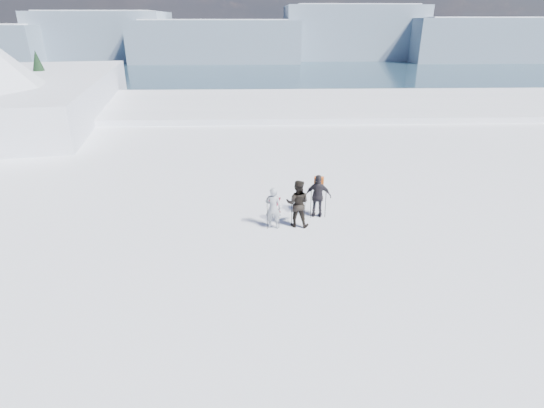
{
  "coord_description": "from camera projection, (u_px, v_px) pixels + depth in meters",
  "views": [
    {
      "loc": [
        -2.12,
        -11.39,
        7.66
      ],
      "look_at": [
        -1.59,
        3.0,
        1.42
      ],
      "focal_mm": 28.0,
      "sensor_mm": 36.0,
      "label": 1
    }
  ],
  "objects": [
    {
      "name": "skier_grey",
      "position": [
        273.0,
        208.0,
        16.73
      ],
      "size": [
        0.69,
        0.52,
        1.72
      ],
      "primitive_type": "imported",
      "rotation": [
        0.0,
        0.0,
        2.95
      ],
      "color": "#999FA7",
      "rests_on": "ground"
    },
    {
      "name": "skier_pack",
      "position": [
        318.0,
        196.0,
        17.68
      ],
      "size": [
        1.15,
        0.65,
        1.86
      ],
      "primitive_type": "imported",
      "rotation": [
        0.0,
        0.0,
        2.96
      ],
      "color": "black",
      "rests_on": "ground"
    },
    {
      "name": "lake_basin",
      "position": [
        278.0,
        170.0,
        43.66
      ],
      "size": [
        820.0,
        820.0,
        71.62
      ],
      "color": "white",
      "rests_on": "ground"
    },
    {
      "name": "far_mountain_range",
      "position": [
        286.0,
        36.0,
        434.41
      ],
      "size": [
        770.0,
        110.0,
        53.0
      ],
      "color": "slate",
      "rests_on": "ground"
    },
    {
      "name": "ski_poles",
      "position": [
        297.0,
        210.0,
        17.13
      ],
      "size": [
        2.49,
        1.02,
        1.36
      ],
      "color": "black",
      "rests_on": "ground"
    },
    {
      "name": "skis_loose",
      "position": [
        275.0,
        205.0,
        19.13
      ],
      "size": [
        0.66,
        1.68,
        0.03
      ],
      "color": "black",
      "rests_on": "ground"
    },
    {
      "name": "near_ridge",
      "position": [
        4.0,
        146.0,
        40.96
      ],
      "size": [
        31.37,
        35.68,
        25.62
      ],
      "color": "white",
      "rests_on": "ground"
    },
    {
      "name": "backpack",
      "position": [
        320.0,
        167.0,
        17.43
      ],
      "size": [
        0.43,
        0.29,
        0.52
      ],
      "primitive_type": "cube",
      "rotation": [
        0.0,
        0.0,
        2.96
      ],
      "color": "#DE5714",
      "rests_on": "skier_pack"
    },
    {
      "name": "skier_dark",
      "position": [
        298.0,
        203.0,
        16.86
      ],
      "size": [
        1.09,
        0.93,
        1.95
      ],
      "primitive_type": "imported",
      "rotation": [
        0.0,
        0.0,
        2.92
      ],
      "color": "black",
      "rests_on": "ground"
    }
  ]
}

